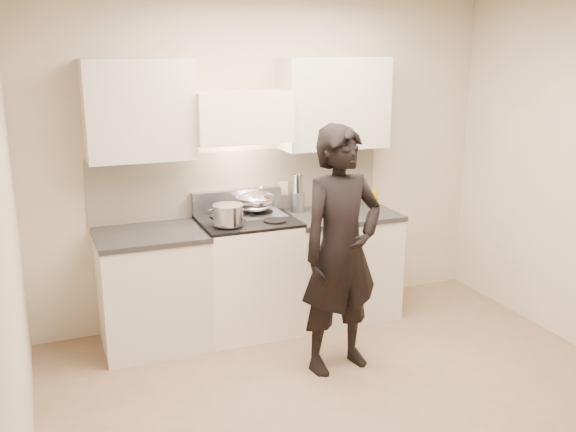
{
  "coord_description": "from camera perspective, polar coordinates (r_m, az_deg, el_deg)",
  "views": [
    {
      "loc": [
        -1.82,
        -3.3,
        2.29
      ],
      "look_at": [
        -0.1,
        1.05,
        1.04
      ],
      "focal_mm": 40.0,
      "sensor_mm": 36.0,
      "label": 1
    }
  ],
  "objects": [
    {
      "name": "stove",
      "position": [
        5.28,
        -3.55,
        -5.2
      ],
      "size": [
        0.76,
        0.65,
        0.96
      ],
      "color": "white",
      "rests_on": "ground"
    },
    {
      "name": "wok",
      "position": [
        5.29,
        -2.93,
        1.3
      ],
      "size": [
        0.33,
        0.41,
        0.26
      ],
      "color": "#B4B6CB",
      "rests_on": "stove"
    },
    {
      "name": "oil_glass",
      "position": [
        5.66,
        7.57,
        1.52
      ],
      "size": [
        0.08,
        0.08,
        0.14
      ],
      "color": "#B38802",
      "rests_on": "counter_right"
    },
    {
      "name": "utensil_crock",
      "position": [
        5.43,
        0.83,
        1.39
      ],
      "size": [
        0.12,
        0.12,
        0.32
      ],
      "color": "#9C9CAD",
      "rests_on": "counter_right"
    },
    {
      "name": "stock_pot",
      "position": [
        4.93,
        -5.34,
        0.12
      ],
      "size": [
        0.33,
        0.28,
        0.16
      ],
      "color": "#B4B6CB",
      "rests_on": "stove"
    },
    {
      "name": "ground_plane",
      "position": [
        4.41,
        6.49,
        -16.48
      ],
      "size": [
        4.0,
        4.0,
        0.0
      ],
      "primitive_type": "plane",
      "color": "#8A6F54"
    },
    {
      "name": "counter_right",
      "position": [
        5.59,
        4.59,
        -4.24
      ],
      "size": [
        0.92,
        0.67,
        0.92
      ],
      "color": "beige",
      "rests_on": "ground"
    },
    {
      "name": "counter_left",
      "position": [
        5.12,
        -11.92,
        -6.35
      ],
      "size": [
        0.82,
        0.67,
        0.92
      ],
      "color": "beige",
      "rests_on": "ground"
    },
    {
      "name": "spice_jar",
      "position": [
        5.54,
        3.38,
        1.04
      ],
      "size": [
        0.04,
        0.04,
        0.08
      ],
      "color": "#C86328",
      "rests_on": "counter_right"
    },
    {
      "name": "person",
      "position": [
        4.54,
        4.74,
        -3.1
      ],
      "size": [
        0.71,
        0.53,
        1.78
      ],
      "primitive_type": "imported",
      "rotation": [
        0.0,
        0.0,
        0.16
      ],
      "color": "black",
      "rests_on": "ground"
    },
    {
      "name": "room_shell",
      "position": [
        4.13,
        4.01,
        5.23
      ],
      "size": [
        4.04,
        3.54,
        2.7
      ],
      "color": "beige",
      "rests_on": "ground"
    }
  ]
}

